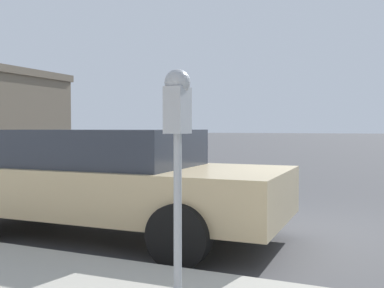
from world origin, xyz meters
TOP-DOWN VIEW (x-y plane):
  - ground_plane at (0.00, 0.00)m, footprint 220.00×220.00m
  - parking_meter at (-2.72, 0.49)m, footprint 0.21×0.19m
  - car_tan at (-0.91, 2.41)m, footprint 2.07×4.59m

SIDE VIEW (x-z plane):
  - ground_plane at x=0.00m, z-range 0.00..0.00m
  - car_tan at x=-0.91m, z-range 0.05..1.40m
  - parking_meter at x=-2.72m, z-range 0.60..2.23m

